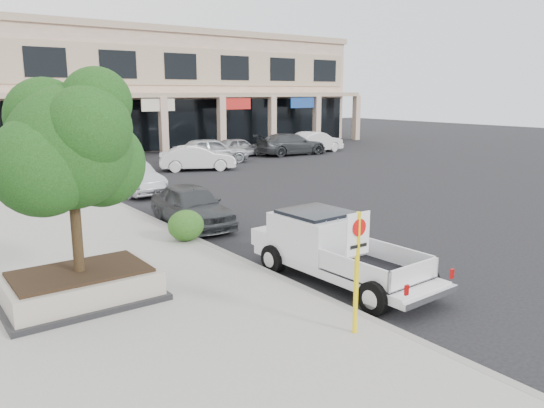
{
  "coord_description": "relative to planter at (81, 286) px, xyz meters",
  "views": [
    {
      "loc": [
        -8.9,
        -9.66,
        4.53
      ],
      "look_at": [
        -0.73,
        1.5,
        1.6
      ],
      "focal_mm": 35.0,
      "sensor_mm": 36.0,
      "label": 1
    }
  ],
  "objects": [
    {
      "name": "lot_car_c",
      "position": [
        21.09,
        19.49,
        0.31
      ],
      "size": [
        5.59,
        2.64,
        1.57
      ],
      "primitive_type": "imported",
      "rotation": [
        0.0,
        0.0,
        1.49
      ],
      "color": "#2F3235",
      "rests_on": "ground"
    },
    {
      "name": "lot_car_b",
      "position": [
        11.76,
        16.6,
        0.25
      ],
      "size": [
        4.65,
        3.2,
        1.45
      ],
      "primitive_type": "imported",
      "rotation": [
        0.0,
        0.0,
        1.15
      ],
      "color": "silver",
      "rests_on": "ground"
    },
    {
      "name": "curb_car_a",
      "position": [
        5.22,
        4.89,
        0.25
      ],
      "size": [
        2.0,
        4.35,
        1.45
      ],
      "primitive_type": "imported",
      "rotation": [
        0.0,
        0.0,
        -0.07
      ],
      "color": "#313437",
      "rests_on": "ground"
    },
    {
      "name": "lot_car_e",
      "position": [
        17.28,
        20.79,
        0.21
      ],
      "size": [
        4.05,
        1.71,
        1.37
      ],
      "primitive_type": "imported",
      "rotation": [
        0.0,
        0.0,
        1.6
      ],
      "color": "gray",
      "rests_on": "ground"
    },
    {
      "name": "pickup_truck",
      "position": [
        5.53,
        -2.21,
        0.34
      ],
      "size": [
        2.11,
        5.25,
        1.63
      ],
      "primitive_type": null,
      "rotation": [
        0.0,
        0.0,
        0.04
      ],
      "color": "silver",
      "rests_on": "ground"
    },
    {
      "name": "planter_tree",
      "position": [
        0.13,
        0.15,
        2.94
      ],
      "size": [
        2.9,
        2.55,
        4.0
      ],
      "color": "black",
      "rests_on": "planter"
    },
    {
      "name": "lot_car_d",
      "position": [
        7.88,
        24.68,
        0.34
      ],
      "size": [
        5.89,
        2.75,
        1.63
      ],
      "primitive_type": "imported",
      "rotation": [
        0.0,
        0.0,
        1.58
      ],
      "color": "black",
      "rests_on": "ground"
    },
    {
      "name": "curb_car_d",
      "position": [
        5.26,
        23.98,
        0.23
      ],
      "size": [
        2.88,
        5.3,
        1.41
      ],
      "primitive_type": "imported",
      "rotation": [
        0.0,
        0.0,
        -0.11
      ],
      "color": "black",
      "rests_on": "ground"
    },
    {
      "name": "sidewalk",
      "position": [
        0.38,
        4.65,
        -0.4
      ],
      "size": [
        8.0,
        52.0,
        0.15
      ],
      "primitive_type": "cube",
      "color": "gray",
      "rests_on": "ground"
    },
    {
      "name": "no_parking_sign",
      "position": [
        3.62,
        -4.55,
        1.16
      ],
      "size": [
        0.55,
        0.09,
        2.3
      ],
      "color": "yellow",
      "rests_on": "sidewalk"
    },
    {
      "name": "lot_car_f",
      "position": [
        23.54,
        19.69,
        0.31
      ],
      "size": [
        4.93,
        2.17,
        1.58
      ],
      "primitive_type": "imported",
      "rotation": [
        0.0,
        0.0,
        1.68
      ],
      "color": "silver",
      "rests_on": "ground"
    },
    {
      "name": "lot_car_a",
      "position": [
        14.0,
        18.9,
        0.35
      ],
      "size": [
        5.12,
        2.72,
        1.66
      ],
      "primitive_type": "imported",
      "rotation": [
        0.0,
        0.0,
        1.41
      ],
      "color": "#AFB3B7",
      "rests_on": "ground"
    },
    {
      "name": "curb_car_c",
      "position": [
        5.87,
        17.71,
        0.33
      ],
      "size": [
        2.99,
        5.81,
        1.61
      ],
      "primitive_type": "imported",
      "rotation": [
        0.0,
        0.0,
        0.14
      ],
      "color": "silver",
      "rests_on": "ground"
    },
    {
      "name": "hedge",
      "position": [
        3.98,
        2.91,
        0.14
      ],
      "size": [
        1.1,
        0.99,
        0.93
      ],
      "primitive_type": "ellipsoid",
      "color": "#184614",
      "rests_on": "sidewalk"
    },
    {
      "name": "curb_car_b",
      "position": [
        5.87,
        11.9,
        0.24
      ],
      "size": [
        1.71,
        4.42,
        1.43
      ],
      "primitive_type": "imported",
      "rotation": [
        0.0,
        0.0,
        0.05
      ],
      "color": "#A9ABB2",
      "rests_on": "ground"
    },
    {
      "name": "curb",
      "position": [
        4.33,
        4.65,
        -0.4
      ],
      "size": [
        0.2,
        52.0,
        0.15
      ],
      "primitive_type": "cube",
      "color": "gray",
      "rests_on": "ground"
    },
    {
      "name": "strip_mall",
      "position": [
        13.88,
        32.58,
        4.27
      ],
      "size": [
        40.55,
        12.43,
        9.5
      ],
      "color": "tan",
      "rests_on": "ground"
    },
    {
      "name": "ground",
      "position": [
        5.88,
        -1.35,
        -0.48
      ],
      "size": [
        120.0,
        120.0,
        0.0
      ],
      "primitive_type": "plane",
      "color": "black",
      "rests_on": "ground"
    },
    {
      "name": "planter",
      "position": [
        0.0,
        0.0,
        0.0
      ],
      "size": [
        3.2,
        2.2,
        0.68
      ],
      "color": "black",
      "rests_on": "sidewalk"
    }
  ]
}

